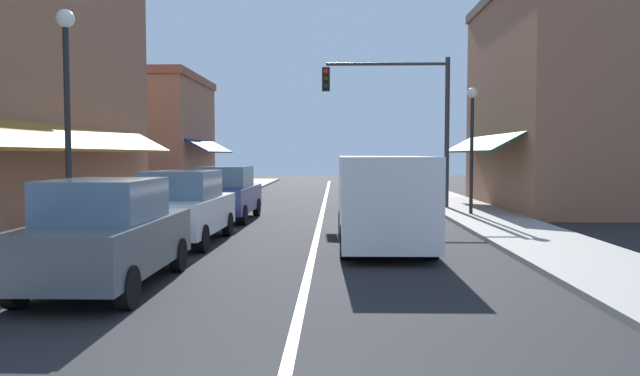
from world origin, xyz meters
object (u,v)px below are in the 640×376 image
at_px(street_lamp_left_near, 67,94).
at_px(parked_car_third_left, 226,194).
at_px(traffic_signal_mast_arm, 404,107).
at_px(parked_car_second_left, 183,207).
at_px(parked_car_nearest_left, 107,234).
at_px(street_lamp_right_mid, 472,129).
at_px(van_in_lane, 382,198).

bearing_deg(street_lamp_left_near, parked_car_third_left, 77.21).
relative_size(traffic_signal_mast_arm, street_lamp_left_near, 1.17).
height_order(parked_car_second_left, traffic_signal_mast_arm, traffic_signal_mast_arm).
height_order(parked_car_second_left, parked_car_third_left, same).
distance_m(parked_car_second_left, parked_car_third_left, 5.11).
relative_size(parked_car_third_left, street_lamp_left_near, 0.83).
bearing_deg(traffic_signal_mast_arm, parked_car_nearest_left, -114.73).
xyz_separation_m(parked_car_nearest_left, parked_car_third_left, (0.11, 10.01, 0.00)).
bearing_deg(parked_car_second_left, parked_car_third_left, 90.37).
distance_m(traffic_signal_mast_arm, street_lamp_left_near, 14.00).
xyz_separation_m(parked_car_second_left, street_lamp_right_mid, (8.38, 6.36, 2.15)).
bearing_deg(traffic_signal_mast_arm, street_lamp_right_mid, -51.31).
bearing_deg(parked_car_nearest_left, parked_car_second_left, 90.00).
distance_m(parked_car_nearest_left, van_in_lane, 6.47).
distance_m(parked_car_nearest_left, street_lamp_right_mid, 14.20).
bearing_deg(street_lamp_left_near, traffic_signal_mast_arm, 55.17).
relative_size(parked_car_nearest_left, parked_car_second_left, 0.99).
height_order(traffic_signal_mast_arm, street_lamp_left_near, traffic_signal_mast_arm).
height_order(parked_car_nearest_left, street_lamp_left_near, street_lamp_left_near).
distance_m(parked_car_third_left, street_lamp_left_near, 8.27).
xyz_separation_m(van_in_lane, street_lamp_left_near, (-6.42, -2.04, 2.21)).
bearing_deg(parked_car_third_left, traffic_signal_mast_arm, 32.64).
xyz_separation_m(parked_car_third_left, van_in_lane, (4.67, -5.65, 0.27)).
distance_m(traffic_signal_mast_arm, street_lamp_right_mid, 3.39).
height_order(parked_car_second_left, street_lamp_left_near, street_lamp_left_near).
xyz_separation_m(parked_car_nearest_left, street_lamp_left_near, (-1.64, 2.31, 2.48)).
bearing_deg(street_lamp_left_near, van_in_lane, 17.61).
distance_m(van_in_lane, street_lamp_left_near, 7.09).
distance_m(parked_car_nearest_left, street_lamp_left_near, 3.76).
relative_size(parked_car_nearest_left, traffic_signal_mast_arm, 0.70).
bearing_deg(van_in_lane, parked_car_second_left, 173.16).
bearing_deg(traffic_signal_mast_arm, parked_car_second_left, -125.54).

